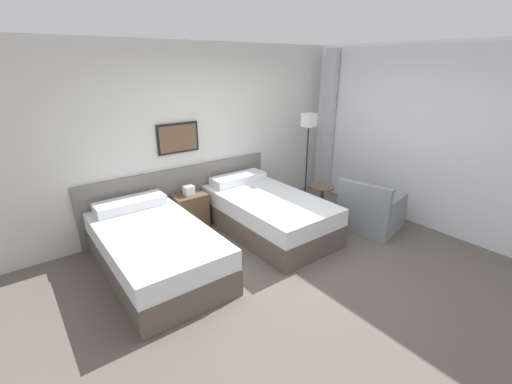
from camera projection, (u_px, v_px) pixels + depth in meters
ground_plane at (292, 267)px, 4.31m from camera, size 16.00×16.00×0.00m
wall_headboard at (205, 139)px, 5.33m from camera, size 10.00×0.10×2.70m
wall_window at (424, 139)px, 5.12m from camera, size 0.21×4.50×2.70m
bed_near_door at (155, 249)px, 4.13m from camera, size 1.13×2.04×0.70m
bed_near_window at (268, 213)px, 5.12m from camera, size 1.13×2.04×0.70m
nightstand at (190, 211)px, 5.22m from camera, size 0.48×0.35×0.69m
floor_lamp at (308, 131)px, 5.92m from camera, size 0.24×0.24×1.60m
side_table at (322, 198)px, 5.37m from camera, size 0.37×0.37×0.61m
armchair at (371, 212)px, 5.23m from camera, size 0.95×0.93×0.80m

